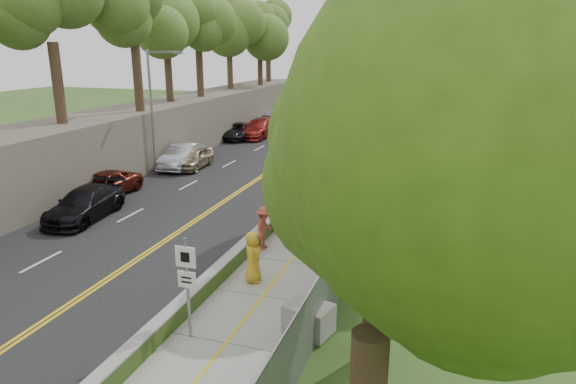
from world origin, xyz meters
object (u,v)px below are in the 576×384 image
streetlight (154,104)px  signpost (187,277)px  construction_barrel (385,149)px  concrete_block (309,318)px  painter_0 (253,257)px  car_2 (102,185)px  person_far (383,142)px

streetlight → signpost: bearing=-55.9°
construction_barrel → concrete_block: bearing=-87.2°
painter_0 → signpost: bearing=162.1°
construction_barrel → painter_0: painter_0 is taller
concrete_block → streetlight: bearing=133.3°
signpost → construction_barrel: signpost is taller
construction_barrel → painter_0: (-1.55, -23.46, 0.49)m
signpost → car_2: (-11.61, 11.34, -1.25)m
signpost → construction_barrel: bearing=85.9°
streetlight → signpost: size_ratio=2.58×
streetlight → car_2: bearing=-91.0°
signpost → concrete_block: (3.25, 1.33, -1.47)m
concrete_block → car_2: (-14.86, 10.01, 0.22)m
streetlight → car_2: size_ratio=1.64×
person_far → construction_barrel: bearing=97.8°
construction_barrel → painter_0: bearing=-93.8°
painter_0 → person_far: painter_0 is taller
construction_barrel → person_far: (-0.20, 0.58, 0.44)m
streetlight → car_2: (-0.10, -5.68, -3.92)m
signpost → construction_barrel: 27.58m
streetlight → person_far: size_ratio=4.44×
concrete_block → car_2: 17.92m
person_far → concrete_block: bearing=82.1°
streetlight → signpost: (11.51, -17.02, -2.68)m
car_2 → construction_barrel: bearing=54.0°
construction_barrel → car_2: car_2 is taller
signpost → person_far: signpost is taller
streetlight → concrete_block: (14.76, -15.68, -4.14)m
streetlight → construction_barrel: size_ratio=8.67×
signpost → car_2: 16.28m
construction_barrel → person_far: bearing=108.9°
construction_barrel → person_far: 0.76m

